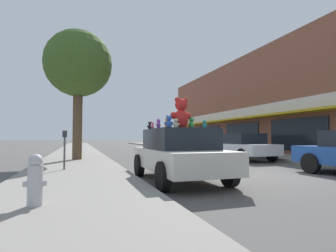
{
  "coord_description": "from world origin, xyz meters",
  "views": [
    {
      "loc": [
        -5.5,
        -7.08,
        1.21
      ],
      "look_at": [
        -1.83,
        3.67,
        1.71
      ],
      "focal_mm": 28.0,
      "sensor_mm": 36.0,
      "label": 1
    }
  ],
  "objects_px": {
    "teddy_bear_teal": "(205,124)",
    "parking_meter": "(65,145)",
    "teddy_bear_green": "(192,123)",
    "street_tree": "(78,65)",
    "teddy_bear_cream": "(176,124)",
    "parked_car_far_center": "(241,146)",
    "plush_art_car": "(179,153)",
    "teddy_bear_brown": "(179,124)",
    "teddy_bear_purple": "(158,124)",
    "teddy_bear_orange": "(168,124)",
    "teddy_bear_blue": "(169,122)",
    "teddy_bear_pink": "(153,126)",
    "teddy_bear_black": "(150,126)",
    "teddy_bear_giant": "(181,114)",
    "fire_hydrant": "(35,180)",
    "parked_car_far_right": "(195,143)"
  },
  "relations": [
    {
      "from": "teddy_bear_teal",
      "to": "parking_meter",
      "type": "distance_m",
      "value": 4.66
    },
    {
      "from": "teddy_bear_green",
      "to": "street_tree",
      "type": "xyz_separation_m",
      "value": [
        -3.08,
        6.5,
        3.13
      ]
    },
    {
      "from": "teddy_bear_cream",
      "to": "parked_car_far_center",
      "type": "bearing_deg",
      "value": -107.82
    },
    {
      "from": "plush_art_car",
      "to": "teddy_bear_brown",
      "type": "bearing_deg",
      "value": 68.75
    },
    {
      "from": "teddy_bear_green",
      "to": "parking_meter",
      "type": "xyz_separation_m",
      "value": [
        -3.45,
        2.42,
        -0.64
      ]
    },
    {
      "from": "teddy_bear_brown",
      "to": "teddy_bear_purple",
      "type": "bearing_deg",
      "value": 14.46
    },
    {
      "from": "teddy_bear_purple",
      "to": "teddy_bear_orange",
      "type": "relative_size",
      "value": 0.73
    },
    {
      "from": "teddy_bear_blue",
      "to": "parked_car_far_center",
      "type": "height_order",
      "value": "teddy_bear_blue"
    },
    {
      "from": "teddy_bear_orange",
      "to": "teddy_bear_green",
      "type": "bearing_deg",
      "value": -178.28
    },
    {
      "from": "teddy_bear_green",
      "to": "teddy_bear_pink",
      "type": "relative_size",
      "value": 1.43
    },
    {
      "from": "parked_car_far_center",
      "to": "teddy_bear_black",
      "type": "bearing_deg",
      "value": -145.75
    },
    {
      "from": "teddy_bear_giant",
      "to": "teddy_bear_brown",
      "type": "distance_m",
      "value": 0.8
    },
    {
      "from": "parked_car_far_center",
      "to": "parking_meter",
      "type": "distance_m",
      "value": 9.19
    },
    {
      "from": "teddy_bear_teal",
      "to": "parking_meter",
      "type": "bearing_deg",
      "value": 25.99
    },
    {
      "from": "teddy_bear_giant",
      "to": "teddy_bear_orange",
      "type": "height_order",
      "value": "teddy_bear_giant"
    },
    {
      "from": "teddy_bear_giant",
      "to": "street_tree",
      "type": "relative_size",
      "value": 0.14
    },
    {
      "from": "teddy_bear_teal",
      "to": "teddy_bear_black",
      "type": "distance_m",
      "value": 1.89
    },
    {
      "from": "teddy_bear_blue",
      "to": "fire_hydrant",
      "type": "xyz_separation_m",
      "value": [
        -2.93,
        -2.21,
        -1.06
      ]
    },
    {
      "from": "teddy_bear_giant",
      "to": "parked_car_far_right",
      "type": "xyz_separation_m",
      "value": [
        5.59,
        11.18,
        -1.08
      ]
    },
    {
      "from": "teddy_bear_purple",
      "to": "teddy_bear_pink",
      "type": "relative_size",
      "value": 1.14
    },
    {
      "from": "teddy_bear_purple",
      "to": "parked_car_far_center",
      "type": "relative_size",
      "value": 0.06
    },
    {
      "from": "teddy_bear_giant",
      "to": "teddy_bear_pink",
      "type": "height_order",
      "value": "teddy_bear_giant"
    },
    {
      "from": "teddy_bear_purple",
      "to": "teddy_bear_black",
      "type": "distance_m",
      "value": 1.02
    },
    {
      "from": "teddy_bear_brown",
      "to": "parked_car_far_center",
      "type": "distance_m",
      "value": 7.11
    },
    {
      "from": "teddy_bear_cream",
      "to": "teddy_bear_black",
      "type": "xyz_separation_m",
      "value": [
        -0.41,
        1.23,
        -0.01
      ]
    },
    {
      "from": "teddy_bear_teal",
      "to": "teddy_bear_pink",
      "type": "relative_size",
      "value": 0.97
    },
    {
      "from": "teddy_bear_giant",
      "to": "teddy_bear_purple",
      "type": "height_order",
      "value": "teddy_bear_giant"
    },
    {
      "from": "teddy_bear_purple",
      "to": "teddy_bear_brown",
      "type": "xyz_separation_m",
      "value": [
        0.85,
        0.66,
        0.04
      ]
    },
    {
      "from": "teddy_bear_giant",
      "to": "teddy_bear_purple",
      "type": "distance_m",
      "value": 0.71
    },
    {
      "from": "teddy_bear_orange",
      "to": "teddy_bear_black",
      "type": "xyz_separation_m",
      "value": [
        -0.45,
        0.42,
        -0.05
      ]
    },
    {
      "from": "teddy_bear_brown",
      "to": "parked_car_far_center",
      "type": "relative_size",
      "value": 0.08
    },
    {
      "from": "teddy_bear_brown",
      "to": "street_tree",
      "type": "relative_size",
      "value": 0.06
    },
    {
      "from": "teddy_bear_blue",
      "to": "parking_meter",
      "type": "relative_size",
      "value": 0.28
    },
    {
      "from": "plush_art_car",
      "to": "teddy_bear_cream",
      "type": "relative_size",
      "value": 14.66
    },
    {
      "from": "teddy_bear_orange",
      "to": "teddy_bear_blue",
      "type": "distance_m",
      "value": 0.81
    },
    {
      "from": "teddy_bear_pink",
      "to": "fire_hydrant",
      "type": "relative_size",
      "value": 0.3
    },
    {
      "from": "teddy_bear_giant",
      "to": "teddy_bear_cream",
      "type": "distance_m",
      "value": 0.38
    },
    {
      "from": "teddy_bear_purple",
      "to": "teddy_bear_green",
      "type": "relative_size",
      "value": 0.8
    },
    {
      "from": "parked_car_far_center",
      "to": "teddy_bear_orange",
      "type": "bearing_deg",
      "value": -141.1
    },
    {
      "from": "street_tree",
      "to": "parking_meter",
      "type": "xyz_separation_m",
      "value": [
        -0.37,
        -4.08,
        -3.77
      ]
    },
    {
      "from": "teddy_bear_orange",
      "to": "teddy_bear_teal",
      "type": "relative_size",
      "value": 1.62
    },
    {
      "from": "teddy_bear_black",
      "to": "parking_meter",
      "type": "distance_m",
      "value": 2.91
    },
    {
      "from": "parked_car_far_center",
      "to": "parked_car_far_right",
      "type": "xyz_separation_m",
      "value": [
        -0.0,
        5.87,
        0.03
      ]
    },
    {
      "from": "teddy_bear_orange",
      "to": "street_tree",
      "type": "height_order",
      "value": "street_tree"
    },
    {
      "from": "teddy_bear_brown",
      "to": "teddy_bear_cream",
      "type": "relative_size",
      "value": 1.26
    },
    {
      "from": "teddy_bear_brown",
      "to": "parked_car_far_right",
      "type": "bearing_deg",
      "value": -140.38
    },
    {
      "from": "teddy_bear_orange",
      "to": "street_tree",
      "type": "xyz_separation_m",
      "value": [
        -2.6,
        5.83,
        3.11
      ]
    },
    {
      "from": "teddy_bear_green",
      "to": "parked_car_far_right",
      "type": "bearing_deg",
      "value": -152.37
    },
    {
      "from": "teddy_bear_purple",
      "to": "teddy_bear_orange",
      "type": "xyz_separation_m",
      "value": [
        0.47,
        0.6,
        0.05
      ]
    },
    {
      "from": "parked_car_far_center",
      "to": "fire_hydrant",
      "type": "xyz_separation_m",
      "value": [
        -8.91,
        -7.62,
        -0.2
      ]
    }
  ]
}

